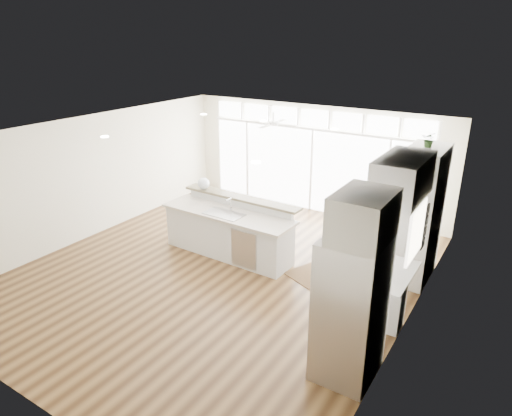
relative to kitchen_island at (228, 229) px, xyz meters
The scene contains 24 objects.
floor 0.93m from the kitchen_island, 65.63° to the right, with size 7.00×8.00×0.02m, color #3D2613.
ceiling 2.25m from the kitchen_island, 65.63° to the right, with size 7.00×8.00×0.02m, color white.
wall_back 3.44m from the kitchen_island, 84.90° to the left, with size 7.00×0.04×2.70m, color silver.
wall_front 4.73m from the kitchen_island, 86.34° to the right, with size 7.00×0.04×2.70m, color silver.
wall_left 3.36m from the kitchen_island, 168.37° to the right, with size 0.04×8.00×2.70m, color silver.
wall_right 3.93m from the kitchen_island, ahead, with size 0.04×8.00×2.70m, color silver.
glass_wall 3.33m from the kitchen_island, 84.80° to the left, with size 5.80×0.06×2.08m, color white.
transom_row 3.76m from the kitchen_island, 84.80° to the left, with size 5.90×0.06×0.40m, color white.
desk_window 3.90m from the kitchen_island, ahead, with size 0.04×0.85×0.85m, color silver.
ceiling_fan 2.87m from the kitchen_island, 95.38° to the left, with size 1.16×1.16×0.32m, color white.
recessed_lights 2.18m from the kitchen_island, 56.96° to the right, with size 3.40×3.00×0.02m, color #F0E9CC.
oven_cabinet 3.71m from the kitchen_island, 18.21° to the left, with size 0.64×1.20×2.50m, color silver.
desk_nook 3.45m from the kitchen_island, ahead, with size 0.72×1.30×0.76m, color silver.
upper_cabinets 3.91m from the kitchen_island, ahead, with size 0.64×1.30×0.64m, color silver.
refrigerator 3.98m from the kitchen_island, 30.51° to the right, with size 0.76×0.90×2.00m, color #AFAFB4.
fridge_cabinet 4.36m from the kitchen_island, 30.08° to the right, with size 0.64×0.90×0.60m, color silver.
framed_photos 3.86m from the kitchen_island, ahead, with size 0.06×0.22×0.80m, color black.
kitchen_island is the anchor object (origin of this frame).
rug 2.04m from the kitchen_island, ahead, with size 1.00×0.72×0.01m, color #311E0F.
office_chair 2.25m from the kitchen_island, ahead, with size 0.48×0.44×0.92m, color black.
fishbowl 1.25m from the kitchen_island, 155.51° to the left, with size 0.26×0.26×0.26m, color white.
monitor 3.39m from the kitchen_island, ahead, with size 0.08×0.51×0.42m, color black.
keyboard 3.20m from the kitchen_island, ahead, with size 0.11×0.30×0.02m, color silver.
potted_plant 4.18m from the kitchen_island, 18.21° to the left, with size 0.24×0.27×0.21m, color #2F5022.
Camera 1 is at (4.77, -6.27, 4.35)m, focal length 32.00 mm.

